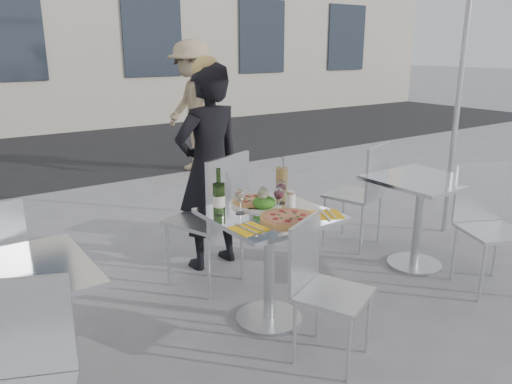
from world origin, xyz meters
TOP-DOWN VIEW (x-y plane):
  - ground at (0.00, 0.00)m, footprint 80.00×80.00m
  - street_asphalt at (0.00, 6.50)m, footprint 24.00×5.00m
  - main_table at (0.00, 0.00)m, footprint 0.72×0.72m
  - side_table_left at (-1.50, 0.00)m, footprint 0.72×0.72m
  - side_table_right at (1.50, 0.00)m, footprint 0.72×0.72m
  - chair_far at (-0.03, 0.62)m, footprint 0.60×0.61m
  - chair_near at (0.01, -0.48)m, footprint 0.50×0.51m
  - side_chair_lnear at (-1.57, -0.50)m, footprint 0.54×0.54m
  - side_chair_rfar at (1.44, 0.55)m, footprint 0.54×0.55m
  - side_chair_rnear at (1.64, -0.49)m, footprint 0.56×0.56m
  - woman_diner at (0.14, 1.00)m, footprint 0.64×0.46m
  - pedestrian_b at (1.59, 3.98)m, footprint 0.74×1.22m
  - pizza_near at (0.02, -0.16)m, footprint 0.34×0.34m
  - pizza_far at (0.02, 0.21)m, footprint 0.31×0.31m
  - salad_plate at (0.02, 0.08)m, footprint 0.22×0.22m
  - wine_bottle at (-0.28, 0.15)m, footprint 0.07×0.08m
  - carafe at (0.24, 0.20)m, footprint 0.08×0.08m
  - sugar_shaker at (0.18, 0.02)m, footprint 0.06×0.06m
  - wineglass_white_a at (-0.16, 0.10)m, footprint 0.07×0.07m
  - wineglass_white_b at (-0.01, 0.06)m, footprint 0.07×0.07m
  - wineglass_red_a at (0.08, 0.01)m, footprint 0.07×0.07m
  - wineglass_red_b at (0.18, 0.12)m, footprint 0.07×0.07m
  - napkin_left at (-0.27, -0.16)m, footprint 0.19×0.20m
  - napkin_right at (0.27, -0.23)m, footprint 0.24×0.24m

SIDE VIEW (x-z plane):
  - ground at x=0.00m, z-range 0.00..0.00m
  - street_asphalt at x=0.00m, z-range 0.00..0.00m
  - chair_near at x=0.01m, z-range 0.08..0.90m
  - side_chair_lnear at x=-1.57m, z-range 0.08..0.97m
  - main_table at x=0.00m, z-range 0.16..0.91m
  - side_table_left at x=-1.50m, z-range 0.16..0.91m
  - side_table_right at x=1.50m, z-range 0.16..0.91m
  - side_chair_rnear at x=1.64m, z-range 0.08..1.00m
  - side_chair_rfar at x=1.44m, z-range 0.09..1.03m
  - chair_far at x=-0.03m, z-range 0.09..1.12m
  - napkin_left at x=-0.27m, z-range 0.75..0.76m
  - napkin_right at x=0.27m, z-range 0.75..0.76m
  - pizza_near at x=0.02m, z-range 0.75..0.77m
  - pizza_far at x=0.02m, z-range 0.75..0.78m
  - salad_plate at x=0.02m, z-range 0.74..0.83m
  - sugar_shaker at x=0.18m, z-range 0.75..0.86m
  - woman_diner at x=0.14m, z-range 0.00..1.64m
  - wineglass_white_a at x=-0.16m, z-range 0.78..0.94m
  - wineglass_white_b at x=-0.01m, z-range 0.78..0.94m
  - wineglass_red_a at x=0.08m, z-range 0.78..0.94m
  - wineglass_red_b at x=0.18m, z-range 0.78..0.94m
  - wine_bottle at x=-0.28m, z-range 0.72..1.01m
  - carafe at x=0.24m, z-range 0.72..1.01m
  - pedestrian_b at x=1.59m, z-range 0.00..1.85m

